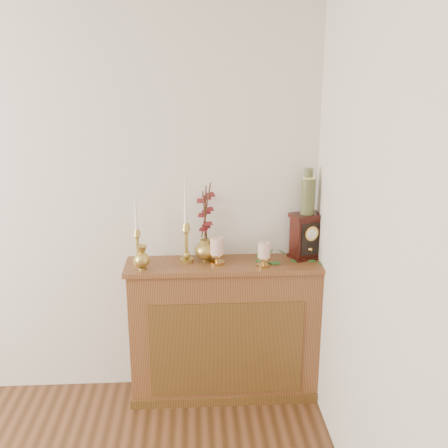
{
  "coord_description": "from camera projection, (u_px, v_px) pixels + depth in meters",
  "views": [
    {
      "loc": [
        1.22,
        -0.97,
        2.08
      ],
      "look_at": [
        1.39,
        2.05,
        1.2
      ],
      "focal_mm": 42.0,
      "sensor_mm": 36.0,
      "label": 1
    }
  ],
  "objects": [
    {
      "name": "ginger_jar",
      "position": [
        206.0,
        224.0,
        3.29
      ],
      "size": [
        0.21,
        0.22,
        0.51
      ],
      "rotation": [
        0.0,
        0.0,
        0.05
      ],
      "color": "gold",
      "rests_on": "console_shelf"
    },
    {
      "name": "pillar_candle_left",
      "position": [
        217.0,
        249.0,
        3.23
      ],
      "size": [
        0.09,
        0.09,
        0.18
      ],
      "rotation": [
        0.0,
        0.0,
        -0.32
      ],
      "color": "#BE9042",
      "rests_on": "console_shelf"
    },
    {
      "name": "ceramic_vase",
      "position": [
        308.0,
        194.0,
        3.25
      ],
      "size": [
        0.09,
        0.09,
        0.29
      ],
      "rotation": [
        0.0,
        0.0,
        0.34
      ],
      "color": "#1B3728",
      "rests_on": "mantel_clock"
    },
    {
      "name": "pillar_candle_right",
      "position": [
        264.0,
        253.0,
        3.19
      ],
      "size": [
        0.08,
        0.08,
        0.16
      ],
      "rotation": [
        0.0,
        0.0,
        -0.25
      ],
      "color": "#BE9042",
      "rests_on": "console_shelf"
    },
    {
      "name": "candlestick_center",
      "position": [
        186.0,
        236.0,
        3.25
      ],
      "size": [
        0.09,
        0.09,
        0.52
      ],
      "rotation": [
        0.0,
        0.0,
        0.4
      ],
      "color": "gold",
      "rests_on": "console_shelf"
    },
    {
      "name": "bud_vase",
      "position": [
        142.0,
        258.0,
        3.13
      ],
      "size": [
        0.1,
        0.1,
        0.15
      ],
      "rotation": [
        0.0,
        0.0,
        -0.35
      ],
      "color": "gold",
      "rests_on": "console_shelf"
    },
    {
      "name": "candlestick_left",
      "position": [
        137.0,
        241.0,
        3.23
      ],
      "size": [
        0.07,
        0.07,
        0.45
      ],
      "rotation": [
        0.0,
        0.0,
        0.24
      ],
      "color": "gold",
      "rests_on": "console_shelf"
    },
    {
      "name": "ivy_garland",
      "position": [
        293.0,
        259.0,
        3.3
      ],
      "size": [
        0.52,
        0.22,
        0.09
      ],
      "rotation": [
        0.0,
        0.0,
        -0.17
      ],
      "color": "#2B6827",
      "rests_on": "console_shelf"
    },
    {
      "name": "console_shelf",
      "position": [
        225.0,
        333.0,
        3.41
      ],
      "size": [
        1.24,
        0.34,
        0.93
      ],
      "color": "brown",
      "rests_on": "ground"
    },
    {
      "name": "mantel_clock",
      "position": [
        306.0,
        236.0,
        3.32
      ],
      "size": [
        0.23,
        0.19,
        0.29
      ],
      "rotation": [
        0.0,
        0.0,
        0.34
      ],
      "color": "black",
      "rests_on": "console_shelf"
    }
  ]
}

